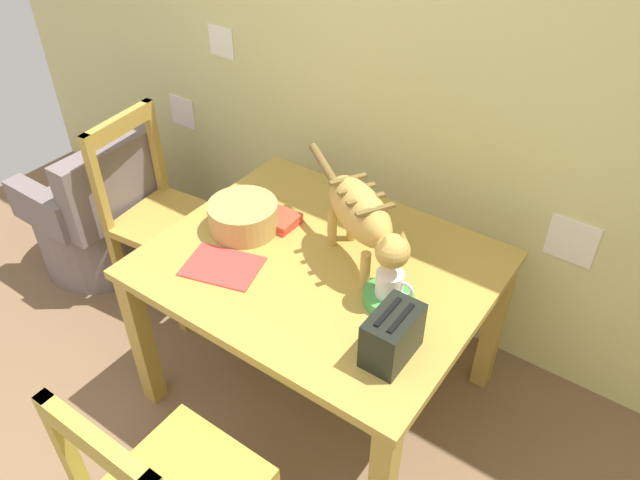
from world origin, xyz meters
The scene contains 11 objects.
wall_rear centered at (0.00, 2.08, 1.25)m, with size 5.15×0.11×2.50m.
dining_table centered at (0.04, 1.36, 0.64)m, with size 1.21×0.99×0.73m.
cat centered at (0.18, 1.43, 0.95)m, with size 0.61×0.39×0.32m.
saucer_bowl centered at (0.35, 1.32, 0.75)m, with size 0.17×0.17×0.04m, color #419442.
coffee_mug centered at (0.36, 1.32, 0.81)m, with size 0.14×0.09×0.09m.
magazine centered at (-0.23, 1.13, 0.73)m, with size 0.27×0.20×0.01m, color #CF3B34.
book_stack centered at (-0.24, 1.46, 0.75)m, with size 0.18×0.14×0.04m.
wicker_basket centered at (-0.32, 1.35, 0.79)m, with size 0.27×0.27×0.12m.
toaster centered at (0.48, 1.13, 0.81)m, with size 0.12×0.20×0.18m.
wooden_chair_far centered at (-0.95, 1.45, 0.47)m, with size 0.46×0.46×0.95m.
wicker_armchair centered at (-1.41, 1.40, 0.27)m, with size 0.60×0.60×0.78m.
Camera 1 is at (1.04, -0.04, 2.19)m, focal length 34.50 mm.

